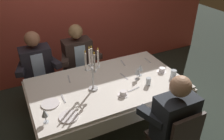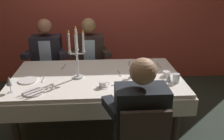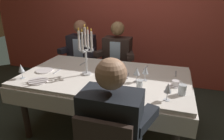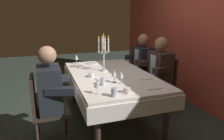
{
  "view_description": "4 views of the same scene",
  "coord_description": "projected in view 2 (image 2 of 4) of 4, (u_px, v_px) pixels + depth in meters",
  "views": [
    {
      "loc": [
        -0.99,
        -2.18,
        2.36
      ],
      "look_at": [
        0.07,
        -0.0,
        0.92
      ],
      "focal_mm": 36.76,
      "sensor_mm": 36.0,
      "label": 1
    },
    {
      "loc": [
        0.0,
        -2.58,
        1.83
      ],
      "look_at": [
        0.18,
        -0.05,
        0.82
      ],
      "focal_mm": 39.39,
      "sensor_mm": 36.0,
      "label": 2
    },
    {
      "loc": [
        0.7,
        -1.99,
        1.61
      ],
      "look_at": [
        0.1,
        -0.04,
        0.83
      ],
      "focal_mm": 31.46,
      "sensor_mm": 36.0,
      "label": 3
    },
    {
      "loc": [
        2.79,
        -0.93,
        1.57
      ],
      "look_at": [
        0.12,
        -0.02,
        0.83
      ],
      "focal_mm": 33.4,
      "sensor_mm": 36.0,
      "label": 4
    }
  ],
  "objects": [
    {
      "name": "ground_plane",
      "position": [
        98.0,
        130.0,
        3.07
      ],
      "size": [
        12.0,
        12.0,
        0.0
      ],
      "primitive_type": "plane",
      "color": "#2E3931"
    },
    {
      "name": "coffee_cup_1",
      "position": [
        103.0,
        85.0,
        2.5
      ],
      "size": [
        0.13,
        0.12,
        0.06
      ],
      "color": "white",
      "rests_on": "dining_table"
    },
    {
      "name": "dining_table",
      "position": [
        97.0,
        85.0,
        2.84
      ],
      "size": [
        1.94,
        1.14,
        0.74
      ],
      "color": "white",
      "rests_on": "ground_plane"
    },
    {
      "name": "wine_glass_2",
      "position": [
        169.0,
        78.0,
        2.43
      ],
      "size": [
        0.07,
        0.07,
        0.16
      ],
      "color": "silver",
      "rests_on": "dining_table"
    },
    {
      "name": "water_tumbler_1",
      "position": [
        139.0,
        80.0,
        2.57
      ],
      "size": [
        0.06,
        0.06,
        0.1
      ],
      "primitive_type": "cylinder",
      "color": "silver",
      "rests_on": "dining_table"
    },
    {
      "name": "fork_1",
      "position": [
        119.0,
        73.0,
        2.85
      ],
      "size": [
        0.04,
        0.17,
        0.01
      ],
      "primitive_type": "cube",
      "rotation": [
        0.0,
        0.0,
        1.69
      ],
      "color": "#B7B7BC",
      "rests_on": "dining_table"
    },
    {
      "name": "candelabra",
      "position": [
        77.0,
        54.0,
        2.64
      ],
      "size": [
        0.19,
        0.19,
        0.58
      ],
      "color": "silver",
      "rests_on": "dining_table"
    },
    {
      "name": "fork_4",
      "position": [
        159.0,
        65.0,
        3.1
      ],
      "size": [
        0.02,
        0.17,
        0.01
      ],
      "primitive_type": "cube",
      "rotation": [
        0.0,
        0.0,
        1.55
      ],
      "color": "#B7B7BC",
      "rests_on": "dining_table"
    },
    {
      "name": "coffee_cup_0",
      "position": [
        166.0,
        74.0,
        2.76
      ],
      "size": [
        0.13,
        0.12,
        0.06
      ],
      "color": "white",
      "rests_on": "dining_table"
    },
    {
      "name": "wine_glass_3",
      "position": [
        9.0,
        81.0,
        2.36
      ],
      "size": [
        0.07,
        0.07,
        0.16
      ],
      "color": "silver",
      "rests_on": "dining_table"
    },
    {
      "name": "dinner_plate_1",
      "position": [
        33.0,
        92.0,
        2.39
      ],
      "size": [
        0.2,
        0.2,
        0.01
      ],
      "primitive_type": "cylinder",
      "color": "white",
      "rests_on": "dining_table"
    },
    {
      "name": "fork_3",
      "position": [
        129.0,
        63.0,
        3.16
      ],
      "size": [
        0.04,
        0.17,
        0.01
      ],
      "primitive_type": "cube",
      "rotation": [
        0.0,
        0.0,
        1.42
      ],
      "color": "#B7B7BC",
      "rests_on": "dining_table"
    },
    {
      "name": "spoon_0",
      "position": [
        43.0,
        79.0,
        2.7
      ],
      "size": [
        0.02,
        0.17,
        0.01
      ],
      "primitive_type": "cube",
      "rotation": [
        0.0,
        0.0,
        1.57
      ],
      "color": "#B7B7BC",
      "rests_on": "dining_table"
    },
    {
      "name": "water_tumbler_0",
      "position": [
        176.0,
        78.0,
        2.6
      ],
      "size": [
        0.07,
        0.07,
        0.1
      ],
      "primitive_type": "cylinder",
      "color": "silver",
      "rests_on": "dining_table"
    },
    {
      "name": "wine_glass_1",
      "position": [
        131.0,
        68.0,
        2.7
      ],
      "size": [
        0.07,
        0.07,
        0.16
      ],
      "color": "silver",
      "rests_on": "dining_table"
    },
    {
      "name": "seated_diner_2",
      "position": [
        141.0,
        117.0,
        2.0
      ],
      "size": [
        0.63,
        0.48,
        1.24
      ],
      "color": "#352823",
      "rests_on": "ground_plane"
    },
    {
      "name": "back_wall",
      "position": [
        95.0,
        4.0,
        4.11
      ],
      "size": [
        6.0,
        0.12,
        2.7
      ],
      "primitive_type": "cube",
      "color": "#C54B3D",
      "rests_on": "ground_plane"
    },
    {
      "name": "seated_diner_1",
      "position": [
        89.0,
        53.0,
        3.61
      ],
      "size": [
        0.63,
        0.48,
        1.24
      ],
      "color": "#352823",
      "rests_on": "ground_plane"
    },
    {
      "name": "fork_5",
      "position": [
        63.0,
        67.0,
        3.05
      ],
      "size": [
        0.04,
        0.17,
        0.01
      ],
      "primitive_type": "cube",
      "rotation": [
        0.0,
        0.0,
        1.41
      ],
      "color": "#B7B7BC",
      "rests_on": "dining_table"
    },
    {
      "name": "wine_glass_0",
      "position": [
        138.0,
        66.0,
        2.76
      ],
      "size": [
        0.07,
        0.07,
        0.16
      ],
      "color": "silver",
      "rests_on": "dining_table"
    },
    {
      "name": "fork_2",
      "position": [
        119.0,
        85.0,
        2.56
      ],
      "size": [
        0.17,
        0.05,
        0.01
      ],
      "primitive_type": "cube",
      "rotation": [
        0.0,
        0.0,
        0.18
      ],
      "color": "#B7B7BC",
      "rests_on": "dining_table"
    },
    {
      "name": "seated_diner_0",
      "position": [
        47.0,
        54.0,
        3.57
      ],
      "size": [
        0.63,
        0.48,
        1.24
      ],
      "color": "#352823",
      "rests_on": "ground_plane"
    },
    {
      "name": "dinner_plate_0",
      "position": [
        28.0,
        81.0,
        2.65
      ],
      "size": [
        0.2,
        0.2,
        0.01
      ],
      "primitive_type": "cylinder",
      "color": "white",
      "rests_on": "dining_table"
    }
  ]
}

